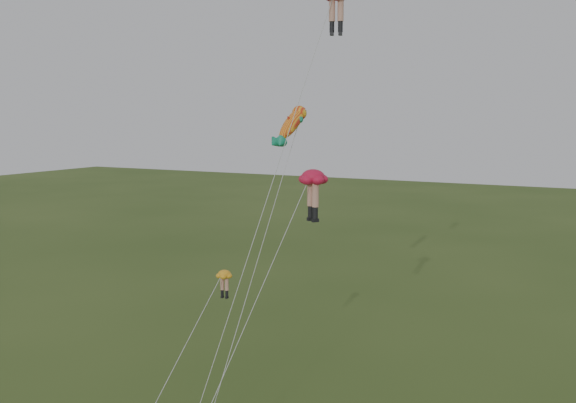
% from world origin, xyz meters
% --- Properties ---
extents(legs_kite_red_high, '(5.47, 9.25, 23.75)m').
position_xyz_m(legs_kite_red_high, '(4.34, 6.87, 22.75)').
color(legs_kite_red_high, red).
rests_on(legs_kite_red_high, ground).
extents(legs_kite_red_mid, '(3.73, 11.25, 14.79)m').
position_xyz_m(legs_kite_red_mid, '(3.01, 7.34, 14.02)').
color(legs_kite_red_mid, red).
rests_on(legs_kite_red_mid, ground).
extents(legs_kite_yellow, '(1.30, 10.10, 9.45)m').
position_xyz_m(legs_kite_yellow, '(-1.15, 4.76, 8.59)').
color(legs_kite_yellow, '#F5A51F').
rests_on(legs_kite_yellow, ground).
extents(fish_kite, '(1.24, 12.49, 18.37)m').
position_xyz_m(fish_kite, '(0.42, 10.16, 17.03)').
color(fish_kite, yellow).
rests_on(fish_kite, ground).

